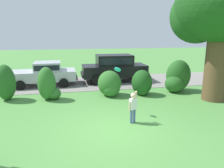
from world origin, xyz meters
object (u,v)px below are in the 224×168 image
Objects in this scene: oak_tree_large at (222,9)px; parked_sedan at (44,73)px; frisbee at (118,69)px; parked_suv at (114,67)px; child_thrower at (133,105)px.

oak_tree_large reaches higher than parked_sedan.
oak_tree_large is at bearing 11.73° from frisbee.
parked_sedan is at bearing 152.17° from oak_tree_large.
oak_tree_large reaches higher than frisbee.
parked_suv is at bearing 130.65° from oak_tree_large.
child_thrower is 3.92× the size of frisbee.
oak_tree_large reaches higher than parked_suv.
child_thrower is at bearing -156.72° from oak_tree_large.
frisbee reaches higher than parked_sedan.
frisbee is (-5.46, -1.13, -2.59)m from oak_tree_large.
frisbee is (3.62, -5.92, 1.09)m from parked_sedan.
oak_tree_large is 6.72m from child_thrower.
parked_sedan is at bearing 119.81° from child_thrower.
frisbee is at bearing -100.61° from parked_suv.
parked_suv is (-4.30, 5.01, -3.45)m from oak_tree_large.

